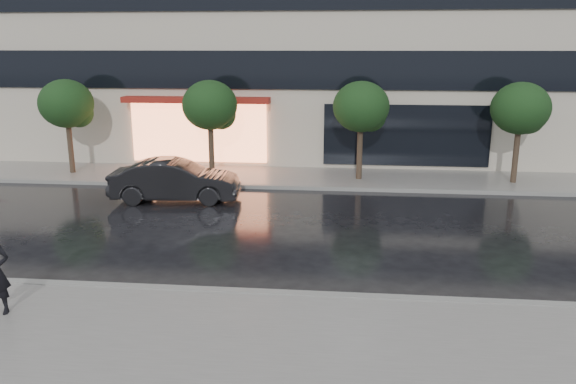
# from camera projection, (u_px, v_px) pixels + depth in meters

# --- Properties ---
(ground) EXTENTS (120.00, 120.00, 0.00)m
(ground) POSITION_uv_depth(u_px,v_px,m) (240.00, 277.00, 13.22)
(ground) COLOR black
(ground) RESTS_ON ground
(sidewalk_near) EXTENTS (60.00, 4.50, 0.12)m
(sidewalk_near) POSITION_uv_depth(u_px,v_px,m) (207.00, 346.00, 10.08)
(sidewalk_near) COLOR slate
(sidewalk_near) RESTS_ON ground
(sidewalk_far) EXTENTS (60.00, 3.50, 0.12)m
(sidewalk_far) POSITION_uv_depth(u_px,v_px,m) (285.00, 177.00, 23.08)
(sidewalk_far) COLOR slate
(sidewalk_far) RESTS_ON ground
(curb_near) EXTENTS (60.00, 0.25, 0.14)m
(curb_near) POSITION_uv_depth(u_px,v_px,m) (232.00, 293.00, 12.24)
(curb_near) COLOR gray
(curb_near) RESTS_ON ground
(curb_far) EXTENTS (60.00, 0.25, 0.14)m
(curb_far) POSITION_uv_depth(u_px,v_px,m) (280.00, 187.00, 21.39)
(curb_far) COLOR gray
(curb_far) RESTS_ON ground
(tree_far_west) EXTENTS (2.20, 2.20, 3.99)m
(tree_far_west) POSITION_uv_depth(u_px,v_px,m) (68.00, 105.00, 23.00)
(tree_far_west) COLOR #33261C
(tree_far_west) RESTS_ON ground
(tree_mid_west) EXTENTS (2.20, 2.20, 3.99)m
(tree_mid_west) POSITION_uv_depth(u_px,v_px,m) (212.00, 107.00, 22.43)
(tree_mid_west) COLOR #33261C
(tree_mid_west) RESTS_ON ground
(tree_mid_east) EXTENTS (2.20, 2.20, 3.99)m
(tree_mid_east) POSITION_uv_depth(u_px,v_px,m) (363.00, 109.00, 21.85)
(tree_mid_east) COLOR #33261C
(tree_mid_east) RESTS_ON ground
(tree_far_east) EXTENTS (2.20, 2.20, 3.99)m
(tree_far_east) POSITION_uv_depth(u_px,v_px,m) (522.00, 110.00, 21.27)
(tree_far_east) COLOR #33261C
(tree_far_east) RESTS_ON ground
(parked_car) EXTENTS (4.56, 1.91, 1.47)m
(parked_car) POSITION_uv_depth(u_px,v_px,m) (175.00, 180.00, 19.59)
(parked_car) COLOR black
(parked_car) RESTS_ON ground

